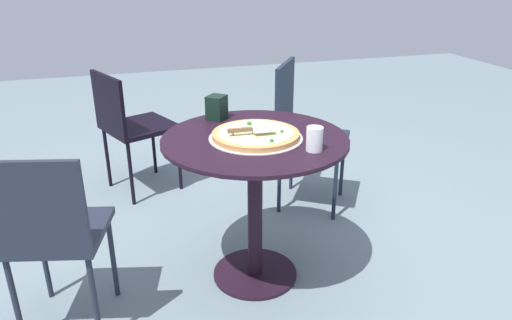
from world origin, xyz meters
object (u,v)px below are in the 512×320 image
object	(u,v)px
drinking_cup	(315,139)
patio_chair_near	(301,126)
pizza_server	(251,130)
patio_chair_corner	(51,229)
patio_table	(255,176)
napkin_dispenser	(217,107)
patio_chair_far	(129,122)
pizza_on_tray	(256,135)

from	to	relation	value
drinking_cup	patio_chair_near	distance (m)	1.00
pizza_server	patio_chair_corner	world-z (taller)	patio_chair_corner
patio_table	napkin_dispenser	distance (m)	0.42
patio_table	pizza_server	distance (m)	0.25
patio_chair_near	napkin_dispenser	bearing A→B (deg)	121.21
drinking_cup	patio_chair_far	xyz separation A→B (m)	(1.40, 0.70, -0.30)
pizza_on_tray	drinking_cup	distance (m)	0.29
pizza_on_tray	drinking_cup	world-z (taller)	drinking_cup
patio_table	pizza_on_tray	xyz separation A→B (m)	(-0.01, -0.00, 0.21)
drinking_cup	patio_chair_far	world-z (taller)	drinking_cup
pizza_on_tray	patio_chair_near	xyz separation A→B (m)	(0.70, -0.51, -0.23)
pizza_on_tray	patio_chair_corner	xyz separation A→B (m)	(-0.13, 0.89, -0.26)
patio_table	patio_chair_corner	world-z (taller)	patio_chair_corner
pizza_server	napkin_dispenser	distance (m)	0.36
pizza_on_tray	drinking_cup	bearing A→B (deg)	-138.64
pizza_on_tray	napkin_dispenser	distance (m)	0.35
drinking_cup	patio_chair_near	bearing A→B (deg)	-19.19
patio_table	drinking_cup	world-z (taller)	drinking_cup
patio_chair_near	patio_chair_far	world-z (taller)	patio_chair_near
patio_table	drinking_cup	distance (m)	0.38
pizza_on_tray	drinking_cup	xyz separation A→B (m)	(-0.21, -0.19, 0.04)
pizza_on_tray	patio_chair_near	world-z (taller)	patio_chair_near
napkin_dispenser	patio_chair_corner	xyz separation A→B (m)	(-0.45, 0.78, -0.31)
patio_chair_near	pizza_on_tray	bearing A→B (deg)	144.00
patio_chair_corner	patio_chair_far	bearing A→B (deg)	-15.96
drinking_cup	patio_chair_near	world-z (taller)	patio_chair_near
patio_table	patio_chair_corner	size ratio (longest dim) A/B	1.01
pizza_on_tray	napkin_dispenser	world-z (taller)	napkin_dispenser
patio_chair_corner	pizza_on_tray	bearing A→B (deg)	-81.97
drinking_cup	napkin_dispenser	world-z (taller)	napkin_dispenser
pizza_on_tray	pizza_server	bearing A→B (deg)	131.53
pizza_on_tray	patio_chair_far	world-z (taller)	patio_chair_far
napkin_dispenser	patio_chair_corner	world-z (taller)	napkin_dispenser
pizza_server	patio_chair_far	world-z (taller)	patio_chair_far
pizza_on_tray	pizza_server	world-z (taller)	pizza_server
pizza_on_tray	patio_chair_near	size ratio (longest dim) A/B	0.46
patio_chair_near	patio_chair_corner	xyz separation A→B (m)	(-0.82, 1.39, -0.03)
patio_chair_far	napkin_dispenser	bearing A→B (deg)	-154.54
patio_chair_near	patio_chair_corner	distance (m)	1.62
patio_table	patio_chair_far	world-z (taller)	patio_chair_far
napkin_dispenser	patio_chair_far	distance (m)	1.00
drinking_cup	napkin_dispenser	distance (m)	0.62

